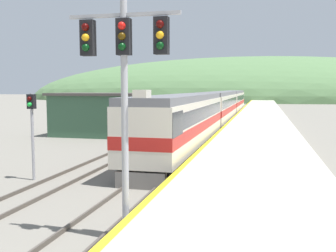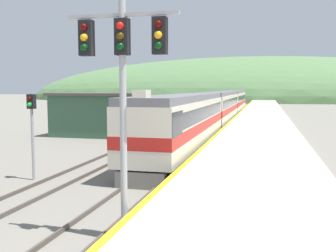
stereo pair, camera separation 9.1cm
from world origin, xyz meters
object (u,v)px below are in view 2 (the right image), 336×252
Objects in this scene: signal_post_siding at (32,118)px; carriage_second at (219,107)px; signal_mast_main at (122,67)px; carriage_third at (233,102)px; express_train_lead_car at (183,122)px; siding_train at (206,105)px.

carriage_second is at bearing 79.36° from signal_post_siding.
carriage_third is at bearing 91.41° from signal_mast_main.
express_train_lead_car is 4.55× the size of signal_post_siding.
carriage_third is at bearing 83.74° from signal_post_siding.
carriage_second is (0.00, 21.14, -0.01)m from express_train_lead_car.
carriage_second is at bearing -90.00° from carriage_third.
express_train_lead_car is 42.57m from carriage_third.
express_train_lead_car is 39.05m from siding_train.
express_train_lead_car reaches higher than siding_train.
carriage_third is 51.86m from signal_post_siding.
signal_mast_main reaches higher than carriage_second.
siding_train is 10.08× the size of signal_post_siding.
signal_mast_main is (1.43, -15.27, 2.89)m from express_train_lead_car.
carriage_second is 30.65m from signal_post_siding.
carriage_second is 21.43m from carriage_third.
signal_mast_main is at bearing -84.08° from siding_train.
signal_mast_main is at bearing -87.76° from carriage_second.
signal_mast_main reaches higher than carriage_third.
carriage_second is 1.00× the size of carriage_third.
carriage_second is 2.75× the size of signal_mast_main.
signal_mast_main reaches higher than express_train_lead_car.
carriage_third is 0.48× the size of siding_train.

